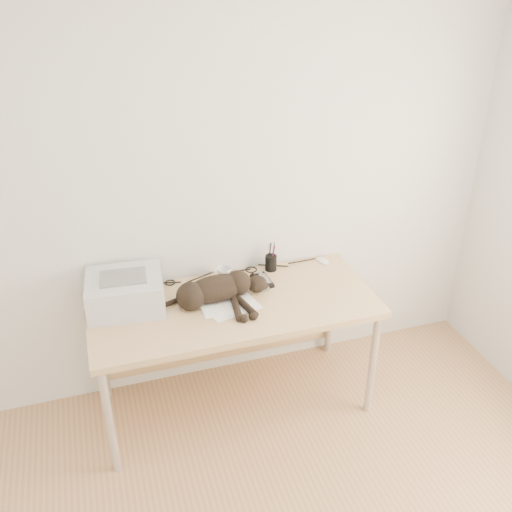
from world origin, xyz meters
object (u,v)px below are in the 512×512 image
object	(u,v)px
printer	(125,292)
cat	(213,291)
pen_cup	(271,263)
mug	(224,274)
desk	(230,314)
mouse	(323,259)

from	to	relation	value
printer	cat	xyz separation A→B (m)	(0.47, -0.11, -0.02)
printer	pen_cup	size ratio (longest dim) A/B	2.40
printer	mug	bearing A→B (deg)	10.18
desk	printer	xyz separation A→B (m)	(-0.57, 0.06, 0.23)
pen_cup	mouse	distance (m)	0.35
mug	mouse	distance (m)	0.65
cat	mug	xyz separation A→B (m)	(0.12, 0.21, -0.03)
printer	cat	world-z (taller)	printer
desk	mouse	world-z (taller)	mouse
pen_cup	mouse	bearing A→B (deg)	-0.51
desk	mug	world-z (taller)	mug
mug	pen_cup	distance (m)	0.30
pen_cup	mouse	size ratio (longest dim) A/B	1.77
printer	mouse	xyz separation A→B (m)	(1.23, 0.13, -0.08)
printer	mouse	bearing A→B (deg)	6.19
desk	mug	xyz separation A→B (m)	(0.02, 0.17, 0.17)
desk	printer	world-z (taller)	printer
cat	pen_cup	size ratio (longest dim) A/B	4.02
cat	mouse	world-z (taller)	cat
desk	pen_cup	size ratio (longest dim) A/B	8.84
mug	mouse	size ratio (longest dim) A/B	0.87
printer	mug	xyz separation A→B (m)	(0.59, 0.11, -0.05)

